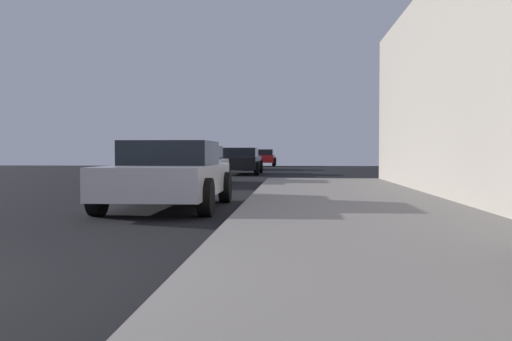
% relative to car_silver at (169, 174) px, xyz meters
% --- Properties ---
extents(sidewalk, '(4.00, 32.00, 0.15)m').
position_rel_car_silver_xyz_m(sidewalk, '(3.44, -6.69, -0.57)').
color(sidewalk, gray).
rests_on(sidewalk, ground_plane).
extents(car_silver, '(2.04, 4.15, 1.27)m').
position_rel_car_silver_xyz_m(car_silver, '(0.00, 0.00, 0.00)').
color(car_silver, '#B7B7BF').
rests_on(car_silver, ground_plane).
extents(car_white, '(1.98, 4.10, 1.27)m').
position_rel_car_silver_xyz_m(car_white, '(-0.91, 8.16, -0.00)').
color(car_white, white).
rests_on(car_white, ground_plane).
extents(car_black, '(2.06, 4.57, 1.27)m').
position_rel_car_silver_xyz_m(car_black, '(-0.26, 16.77, 0.00)').
color(car_black, black).
rests_on(car_black, ground_plane).
extents(car_blue, '(1.98, 4.58, 1.27)m').
position_rel_car_silver_xyz_m(car_blue, '(-0.62, 24.05, 0.00)').
color(car_blue, '#233899').
rests_on(car_blue, ground_plane).
extents(car_red, '(2.00, 4.35, 1.27)m').
position_rel_car_silver_xyz_m(car_red, '(-0.03, 33.32, 0.00)').
color(car_red, red).
rests_on(car_red, ground_plane).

